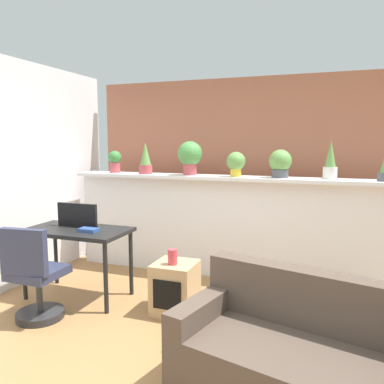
{
  "coord_description": "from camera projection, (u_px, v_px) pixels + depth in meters",
  "views": [
    {
      "loc": [
        1.12,
        -2.5,
        1.66
      ],
      "look_at": [
        -0.24,
        1.24,
        1.15
      ],
      "focal_mm": 36.01,
      "sensor_mm": 36.0,
      "label": 1
    }
  ],
  "objects": [
    {
      "name": "potted_plant_6",
      "position": [
        384.0,
        170.0,
        4.0
      ],
      "size": [
        0.13,
        0.13,
        0.28
      ],
      "color": "#4C4C51",
      "rests_on": "plant_shelf"
    },
    {
      "name": "side_cube_shelf",
      "position": [
        175.0,
        288.0,
        3.76
      ],
      "size": [
        0.4,
        0.41,
        0.5
      ],
      "color": "tan",
      "rests_on": "ground"
    },
    {
      "name": "ground_plane",
      "position": [
        166.0,
        363.0,
        2.92
      ],
      "size": [
        12.0,
        12.0,
        0.0
      ],
      "primitive_type": "plane",
      "color": "#9E7042"
    },
    {
      "name": "couch",
      "position": [
        300.0,
        361.0,
        2.44
      ],
      "size": [
        1.7,
        1.12,
        0.8
      ],
      "color": "brown",
      "rests_on": "ground"
    },
    {
      "name": "office_chair",
      "position": [
        35.0,
        281.0,
        3.56
      ],
      "size": [
        0.46,
        0.47,
        0.91
      ],
      "color": "#262628",
      "rests_on": "ground"
    },
    {
      "name": "potted_plant_0",
      "position": [
        115.0,
        161.0,
        5.12
      ],
      "size": [
        0.18,
        0.18,
        0.29
      ],
      "color": "#B7474C",
      "rests_on": "plant_shelf"
    },
    {
      "name": "book_on_desk",
      "position": [
        89.0,
        230.0,
        3.95
      ],
      "size": [
        0.2,
        0.12,
        0.04
      ],
      "primitive_type": "cube",
      "color": "#2D4C8C",
      "rests_on": "desk"
    },
    {
      "name": "vase_on_shelf",
      "position": [
        173.0,
        257.0,
        3.68
      ],
      "size": [
        0.09,
        0.09,
        0.15
      ],
      "primitive_type": "cylinder",
      "color": "#CC3D47",
      "rests_on": "side_cube_shelf"
    },
    {
      "name": "plant_shelf",
      "position": [
        231.0,
        178.0,
        4.59
      ],
      "size": [
        4.13,
        0.37,
        0.04
      ],
      "primitive_type": "cube",
      "color": "white",
      "rests_on": "divider_wall"
    },
    {
      "name": "potted_plant_4",
      "position": [
        280.0,
        163.0,
        4.39
      ],
      "size": [
        0.26,
        0.26,
        0.32
      ],
      "color": "#4C4C51",
      "rests_on": "plant_shelf"
    },
    {
      "name": "tv_monitor",
      "position": [
        77.0,
        215.0,
        4.15
      ],
      "size": [
        0.48,
        0.04,
        0.26
      ],
      "primitive_type": "cube",
      "color": "black",
      "rests_on": "desk"
    },
    {
      "name": "divider_wall",
      "position": [
        232.0,
        229.0,
        4.71
      ],
      "size": [
        4.13,
        0.16,
        1.22
      ],
      "primitive_type": "cube",
      "color": "white",
      "rests_on": "ground"
    },
    {
      "name": "desk",
      "position": [
        77.0,
        237.0,
        4.09
      ],
      "size": [
        1.1,
        0.6,
        0.75
      ],
      "color": "black",
      "rests_on": "ground"
    },
    {
      "name": "potted_plant_5",
      "position": [
        330.0,
        162.0,
        4.22
      ],
      "size": [
        0.15,
        0.15,
        0.43
      ],
      "color": "silver",
      "rests_on": "plant_shelf"
    },
    {
      "name": "brick_wall_behind",
      "position": [
        243.0,
        173.0,
        5.18
      ],
      "size": [
        4.13,
        0.1,
        2.5
      ],
      "primitive_type": "cube",
      "color": "#AD664C",
      "rests_on": "ground"
    },
    {
      "name": "potted_plant_3",
      "position": [
        236.0,
        163.0,
        4.52
      ],
      "size": [
        0.22,
        0.22,
        0.29
      ],
      "color": "gold",
      "rests_on": "plant_shelf"
    },
    {
      "name": "potted_plant_1",
      "position": [
        146.0,
        159.0,
        4.91
      ],
      "size": [
        0.17,
        0.17,
        0.4
      ],
      "color": "#B7474C",
      "rests_on": "plant_shelf"
    },
    {
      "name": "potted_plant_2",
      "position": [
        190.0,
        156.0,
        4.74
      ],
      "size": [
        0.3,
        0.3,
        0.42
      ],
      "color": "#B7474C",
      "rests_on": "plant_shelf"
    }
  ]
}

